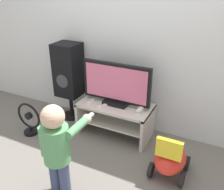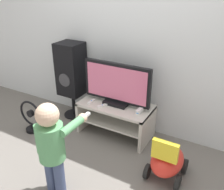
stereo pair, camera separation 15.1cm
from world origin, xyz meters
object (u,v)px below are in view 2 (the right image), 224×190
at_px(game_console, 141,110).
at_px(remote_primary, 91,101).
at_px(ride_on_toy, 167,161).
at_px(television, 117,85).
at_px(remote_secondary, 102,106).
at_px(child, 52,142).
at_px(floor_fan, 31,118).
at_px(speaker_tower, 71,71).

xyz_separation_m(game_console, remote_primary, (-0.64, -0.09, -0.01)).
bearing_deg(ride_on_toy, television, 151.70).
height_order(television, ride_on_toy, television).
bearing_deg(ride_on_toy, remote_primary, 163.85).
xyz_separation_m(remote_secondary, child, (0.09, -0.98, 0.12)).
xyz_separation_m(remote_secondary, ride_on_toy, (0.94, -0.29, -0.24)).
xyz_separation_m(remote_primary, floor_fan, (-0.68, -0.40, -0.23)).
bearing_deg(television, remote_secondary, -128.29).
bearing_deg(floor_fan, ride_on_toy, 2.34).
distance_m(remote_primary, child, 1.05).
relative_size(child, speaker_tower, 0.87).
xyz_separation_m(child, speaker_tower, (-0.73, 1.22, 0.14)).
bearing_deg(speaker_tower, floor_fan, -110.39).
relative_size(game_console, child, 0.21).
distance_m(remote_secondary, child, 0.99).
distance_m(game_console, speaker_tower, 1.13).
bearing_deg(child, television, 88.48).
relative_size(speaker_tower, floor_fan, 2.46).
xyz_separation_m(television, speaker_tower, (-0.76, 0.09, 0.01)).
height_order(remote_primary, floor_fan, remote_primary).
bearing_deg(television, child, -91.52).
height_order(child, floor_fan, child).
distance_m(television, speaker_tower, 0.76).
relative_size(child, ride_on_toy, 1.88).
bearing_deg(television, floor_fan, -152.35).
bearing_deg(remote_secondary, child, -84.89).
xyz_separation_m(game_console, remote_secondary, (-0.46, -0.12, -0.01)).
relative_size(television, speaker_tower, 0.80).
bearing_deg(speaker_tower, game_console, -6.39).
height_order(floor_fan, ride_on_toy, ride_on_toy).
distance_m(remote_secondary, ride_on_toy, 1.01).
xyz_separation_m(game_console, speaker_tower, (-1.10, 0.12, 0.25)).
distance_m(game_console, child, 1.16).
relative_size(game_console, floor_fan, 0.45).
relative_size(child, floor_fan, 2.13).
bearing_deg(television, game_console, -5.32).
relative_size(game_console, speaker_tower, 0.18).
xyz_separation_m(television, remote_secondary, (-0.12, -0.15, -0.25)).
xyz_separation_m(remote_primary, remote_secondary, (0.18, -0.03, 0.00)).
height_order(game_console, floor_fan, game_console).
relative_size(remote_primary, floor_fan, 0.30).
xyz_separation_m(floor_fan, ride_on_toy, (1.80, 0.07, -0.01)).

